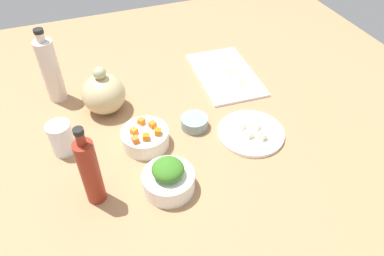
{
  "coord_description": "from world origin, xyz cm",
  "views": [
    {
      "loc": [
        -72.88,
        27.22,
        79.71
      ],
      "look_at": [
        0.0,
        0.0,
        8.0
      ],
      "focal_mm": 33.88,
      "sensor_mm": 36.0,
      "label": 1
    }
  ],
  "objects_px": {
    "cutting_board": "(225,74)",
    "bowl_carrots": "(145,138)",
    "plate_tofu": "(251,133)",
    "bowl_greens": "(169,181)",
    "teapot": "(104,93)",
    "drinking_glass_0": "(62,138)",
    "bottle_1": "(51,70)",
    "bottle_0": "(90,171)",
    "bowl_small_side": "(194,122)"
  },
  "relations": [
    {
      "from": "bottle_1",
      "to": "drinking_glass_0",
      "type": "height_order",
      "value": "bottle_1"
    },
    {
      "from": "plate_tofu",
      "to": "drinking_glass_0",
      "type": "xyz_separation_m",
      "value": [
        0.13,
        0.54,
        0.04
      ]
    },
    {
      "from": "cutting_board",
      "to": "bowl_carrots",
      "type": "distance_m",
      "value": 0.44
    },
    {
      "from": "cutting_board",
      "to": "plate_tofu",
      "type": "xyz_separation_m",
      "value": [
        -0.32,
        0.06,
        0.0
      ]
    },
    {
      "from": "plate_tofu",
      "to": "teapot",
      "type": "relative_size",
      "value": 1.25
    },
    {
      "from": "drinking_glass_0",
      "to": "bowl_greens",
      "type": "bearing_deg",
      "value": -134.49
    },
    {
      "from": "bowl_carrots",
      "to": "drinking_glass_0",
      "type": "relative_size",
      "value": 1.41
    },
    {
      "from": "plate_tofu",
      "to": "bowl_carrots",
      "type": "xyz_separation_m",
      "value": [
        0.07,
        0.31,
        0.02
      ]
    },
    {
      "from": "teapot",
      "to": "drinking_glass_0",
      "type": "relative_size",
      "value": 1.64
    },
    {
      "from": "plate_tofu",
      "to": "drinking_glass_0",
      "type": "relative_size",
      "value": 2.06
    },
    {
      "from": "plate_tofu",
      "to": "bottle_1",
      "type": "xyz_separation_m",
      "value": [
        0.39,
        0.53,
        0.11
      ]
    },
    {
      "from": "bowl_greens",
      "to": "drinking_glass_0",
      "type": "distance_m",
      "value": 0.34
    },
    {
      "from": "cutting_board",
      "to": "drinking_glass_0",
      "type": "height_order",
      "value": "drinking_glass_0"
    },
    {
      "from": "bottle_0",
      "to": "drinking_glass_0",
      "type": "height_order",
      "value": "bottle_0"
    },
    {
      "from": "plate_tofu",
      "to": "bottle_0",
      "type": "relative_size",
      "value": 0.84
    },
    {
      "from": "bottle_0",
      "to": "drinking_glass_0",
      "type": "relative_size",
      "value": 2.44
    },
    {
      "from": "drinking_glass_0",
      "to": "cutting_board",
      "type": "bearing_deg",
      "value": -72.68
    },
    {
      "from": "bowl_carrots",
      "to": "bottle_1",
      "type": "xyz_separation_m",
      "value": [
        0.32,
        0.22,
        0.09
      ]
    },
    {
      "from": "bowl_greens",
      "to": "bowl_small_side",
      "type": "bearing_deg",
      "value": -36.3
    },
    {
      "from": "teapot",
      "to": "bottle_1",
      "type": "distance_m",
      "value": 0.19
    },
    {
      "from": "plate_tofu",
      "to": "bowl_carrots",
      "type": "height_order",
      "value": "bowl_carrots"
    },
    {
      "from": "cutting_board",
      "to": "bowl_carrots",
      "type": "relative_size",
      "value": 2.38
    },
    {
      "from": "bowl_small_side",
      "to": "drinking_glass_0",
      "type": "bearing_deg",
      "value": 84.68
    },
    {
      "from": "bowl_greens",
      "to": "teapot",
      "type": "bearing_deg",
      "value": 13.62
    },
    {
      "from": "cutting_board",
      "to": "bottle_1",
      "type": "distance_m",
      "value": 0.61
    },
    {
      "from": "teapot",
      "to": "bowl_greens",
      "type": "bearing_deg",
      "value": -166.38
    },
    {
      "from": "bowl_small_side",
      "to": "bottle_1",
      "type": "bearing_deg",
      "value": 51.87
    },
    {
      "from": "plate_tofu",
      "to": "bowl_greens",
      "type": "relative_size",
      "value": 1.49
    },
    {
      "from": "bottle_1",
      "to": "bottle_0",
      "type": "bearing_deg",
      "value": -173.59
    },
    {
      "from": "cutting_board",
      "to": "plate_tofu",
      "type": "distance_m",
      "value": 0.32
    },
    {
      "from": "bottle_0",
      "to": "drinking_glass_0",
      "type": "xyz_separation_m",
      "value": [
        0.2,
        0.06,
        -0.05
      ]
    },
    {
      "from": "bowl_greens",
      "to": "cutting_board",
      "type": "bearing_deg",
      "value": -39.92
    },
    {
      "from": "cutting_board",
      "to": "drinking_glass_0",
      "type": "relative_size",
      "value": 3.36
    },
    {
      "from": "bowl_small_side",
      "to": "drinking_glass_0",
      "type": "distance_m",
      "value": 0.39
    },
    {
      "from": "plate_tofu",
      "to": "bottle_1",
      "type": "height_order",
      "value": "bottle_1"
    },
    {
      "from": "bowl_carrots",
      "to": "bottle_0",
      "type": "height_order",
      "value": "bottle_0"
    },
    {
      "from": "bottle_1",
      "to": "bowl_carrots",
      "type": "bearing_deg",
      "value": -145.44
    },
    {
      "from": "bowl_carrots",
      "to": "bowl_small_side",
      "type": "distance_m",
      "value": 0.16
    },
    {
      "from": "bowl_greens",
      "to": "bowl_carrots",
      "type": "xyz_separation_m",
      "value": [
        0.18,
        0.01,
        -0.0
      ]
    },
    {
      "from": "teapot",
      "to": "bottle_1",
      "type": "xyz_separation_m",
      "value": [
        0.12,
        0.14,
        0.05
      ]
    },
    {
      "from": "cutting_board",
      "to": "plate_tofu",
      "type": "relative_size",
      "value": 1.63
    },
    {
      "from": "bowl_greens",
      "to": "bowl_small_side",
      "type": "xyz_separation_m",
      "value": [
        0.2,
        -0.15,
        -0.01
      ]
    },
    {
      "from": "bowl_small_side",
      "to": "drinking_glass_0",
      "type": "xyz_separation_m",
      "value": [
        0.04,
        0.39,
        0.03
      ]
    },
    {
      "from": "bowl_small_side",
      "to": "teapot",
      "type": "relative_size",
      "value": 0.52
    },
    {
      "from": "bowl_carrots",
      "to": "drinking_glass_0",
      "type": "xyz_separation_m",
      "value": [
        0.06,
        0.23,
        0.02
      ]
    },
    {
      "from": "bowl_carrots",
      "to": "teapot",
      "type": "bearing_deg",
      "value": 21.23
    },
    {
      "from": "bowl_greens",
      "to": "teapot",
      "type": "relative_size",
      "value": 0.84
    },
    {
      "from": "cutting_board",
      "to": "bottle_1",
      "type": "relative_size",
      "value": 1.3
    },
    {
      "from": "plate_tofu",
      "to": "bowl_small_side",
      "type": "distance_m",
      "value": 0.18
    },
    {
      "from": "bowl_greens",
      "to": "bowl_small_side",
      "type": "relative_size",
      "value": 1.62
    }
  ]
}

